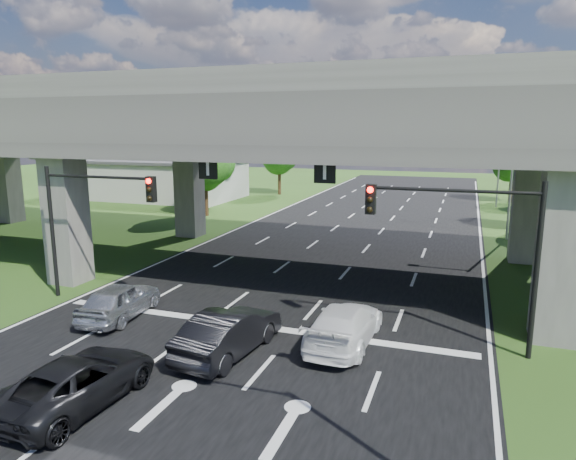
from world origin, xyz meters
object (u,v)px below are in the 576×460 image
Objects in this scene: signal_right at (469,233)px; streetlight_far at (507,155)px; streetlight_beyond at (496,147)px; car_dark at (229,332)px; car_silver at (120,300)px; signal_left at (89,209)px; car_white at (344,325)px; car_trailing at (78,381)px.

streetlight_far reaches higher than signal_right.
streetlight_far is 1.00× the size of streetlight_beyond.
car_silver is at bearing -9.19° from car_dark.
streetlight_far is at bearing 83.53° from signal_right.
streetlight_beyond is 2.31× the size of car_silver.
signal_right is at bearing 0.00° from signal_left.
streetlight_far is (2.27, 20.06, 1.66)m from signal_right.
car_dark is at bearing -157.83° from signal_right.
signal_right is at bearing -96.47° from streetlight_far.
car_white is (-6.26, -37.00, -5.09)m from streetlight_beyond.
car_trailing is (-2.57, -4.36, -0.10)m from car_dark.
streetlight_far is at bearing -110.37° from car_trailing.
signal_left is 1.39× the size of car_silver.
signal_right is at bearing -93.61° from streetlight_beyond.
signal_right is 12.99m from car_trailing.
streetlight_beyond is (17.92, 36.06, 1.66)m from signal_left.
car_silver is 9.25m from car_white.
car_silver is 0.87× the size of car_white.
signal_right is at bearing -164.91° from car_white.
car_dark is 5.06m from car_trailing.
streetlight_beyond reaches higher than signal_right.
car_dark is 4.11m from car_white.
streetlight_beyond reaches higher than signal_left.
car_white is at bearing -166.69° from signal_right.
car_dark reaches higher than car_white.
car_trailing is (-10.08, -7.42, -3.47)m from signal_right.
streetlight_far is at bearing 48.22° from signal_left.
signal_left is 9.33m from car_dark.
car_white is at bearing -99.60° from streetlight_beyond.
streetlight_far reaches higher than car_dark.
signal_right is 1.39× the size of car_silver.
signal_left is at bearing -2.84° from car_white.
streetlight_far is 25.60m from car_dark.
car_trailing is at bearing -114.20° from streetlight_far.
car_silver is 0.91× the size of car_dark.
car_dark reaches higher than car_trailing.
streetlight_beyond is 37.87m from car_white.
signal_right is 8.78m from car_dark.
streetlight_far reaches higher than signal_left.
streetlight_far is 2.11× the size of car_dark.
car_dark is (-9.78, -39.12, -5.03)m from streetlight_beyond.
car_silver reaches higher than car_white.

